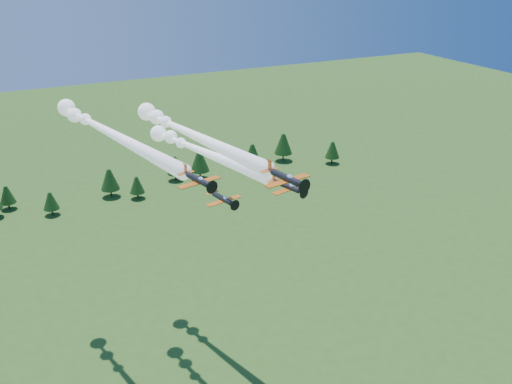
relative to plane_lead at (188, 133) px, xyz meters
name	(u,v)px	position (x,y,z in m)	size (l,w,h in m)	color
plane_lead	(188,133)	(0.00, 0.00, 0.00)	(14.74, 50.69, 3.70)	black
plane_left	(106,131)	(-13.41, 8.05, -0.05)	(16.59, 55.62, 3.70)	black
plane_right	(200,150)	(5.54, 9.42, -7.25)	(16.96, 45.59, 3.70)	black
plane_slot	(223,199)	(1.02, -13.55, -8.23)	(6.91, 7.59, 2.41)	black
treeline	(115,178)	(3.84, 92.65, -43.39)	(174.90, 18.53, 11.58)	#382314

